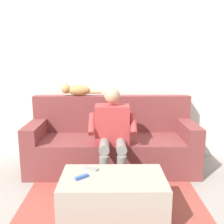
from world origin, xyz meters
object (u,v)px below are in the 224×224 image
object	(u,v)px
couch	(112,145)
cat_on_backrest	(76,90)
remote_gray	(91,168)
remote_blue	(82,177)
person_solo_seated	(113,130)
coffee_table	(113,198)

from	to	relation	value
couch	cat_on_backrest	xyz separation A→B (m)	(0.47, -0.24, 0.68)
couch	remote_gray	xyz separation A→B (m)	(0.20, 0.94, 0.10)
couch	remote_blue	distance (m)	1.16
person_solo_seated	remote_gray	xyz separation A→B (m)	(0.20, 0.60, -0.19)
person_solo_seated	remote_gray	size ratio (longest dim) A/B	7.74
remote_blue	person_solo_seated	bearing A→B (deg)	-147.63
coffee_table	person_solo_seated	world-z (taller)	person_solo_seated
coffee_table	remote_blue	distance (m)	0.34
cat_on_backrest	remote_blue	distance (m)	1.49
cat_on_backrest	remote_blue	world-z (taller)	cat_on_backrest
couch	cat_on_backrest	world-z (taller)	cat_on_backrest
cat_on_backrest	coffee_table	bearing A→B (deg)	109.38
coffee_table	remote_blue	world-z (taller)	remote_blue
couch	remote_blue	bearing A→B (deg)	76.72
couch	cat_on_backrest	bearing A→B (deg)	-27.46
coffee_table	remote_gray	bearing A→B (deg)	-36.52
couch	person_solo_seated	size ratio (longest dim) A/B	1.94
couch	cat_on_backrest	distance (m)	0.86
couch	coffee_table	distance (m)	1.10
remote_gray	couch	bearing A→B (deg)	-74.79
person_solo_seated	remote_gray	distance (m)	0.66
couch	person_solo_seated	bearing A→B (deg)	90.78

